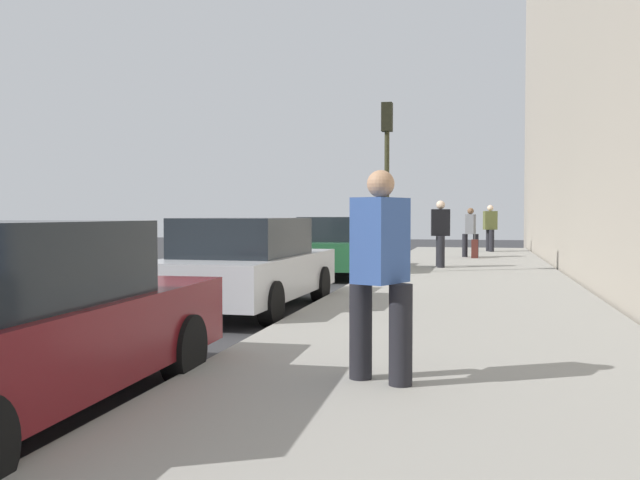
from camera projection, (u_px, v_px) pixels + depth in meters
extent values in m
plane|color=#333335|center=(330.00, 278.00, 17.24)|extent=(56.00, 56.00, 0.00)
cube|color=gray|center=(465.00, 277.00, 16.51)|extent=(28.00, 4.60, 0.15)
cube|color=gold|center=(209.00, 275.00, 17.95)|extent=(28.00, 0.14, 0.01)
cylinder|color=black|center=(22.00, 342.00, 6.73)|extent=(0.64, 0.23, 0.64)
cylinder|color=black|center=(184.00, 349.00, 6.40)|extent=(0.64, 0.23, 0.64)
cube|color=maroon|center=(1.00, 345.00, 5.14)|extent=(4.71, 1.91, 0.64)
cylinder|color=black|center=(233.00, 282.00, 12.82)|extent=(0.65, 0.24, 0.64)
cylinder|color=black|center=(320.00, 284.00, 12.40)|extent=(0.65, 0.24, 0.64)
cylinder|color=black|center=(162.00, 300.00, 10.12)|extent=(0.65, 0.24, 0.64)
cylinder|color=black|center=(271.00, 303.00, 9.70)|extent=(0.65, 0.24, 0.64)
cube|color=#B7BABF|center=(249.00, 275.00, 11.25)|extent=(4.56, 1.93, 0.64)
cube|color=black|center=(244.00, 237.00, 11.01)|extent=(2.39, 1.67, 0.60)
cylinder|color=black|center=(323.00, 259.00, 19.53)|extent=(0.64, 0.23, 0.64)
cylinder|color=black|center=(382.00, 260.00, 19.15)|extent=(0.64, 0.23, 0.64)
cylinder|color=black|center=(295.00, 267.00, 16.64)|extent=(0.64, 0.23, 0.64)
cylinder|color=black|center=(364.00, 268.00, 16.26)|extent=(0.64, 0.23, 0.64)
cube|color=#1E512D|center=(341.00, 253.00, 17.89)|extent=(4.81, 1.84, 0.64)
cube|color=black|center=(340.00, 229.00, 17.63)|extent=(2.51, 1.62, 0.60)
cylinder|color=black|center=(401.00, 335.00, 5.71)|extent=(0.20, 0.20, 0.84)
cylinder|color=black|center=(361.00, 330.00, 5.94)|extent=(0.20, 0.20, 0.84)
cube|color=#335193|center=(381.00, 240.00, 5.80)|extent=(0.56, 0.47, 0.71)
sphere|color=tan|center=(381.00, 184.00, 5.78)|extent=(0.23, 0.23, 0.23)
cylinder|color=black|center=(476.00, 246.00, 23.18)|extent=(0.18, 0.18, 0.78)
cylinder|color=black|center=(465.00, 245.00, 23.32)|extent=(0.18, 0.18, 0.78)
cube|color=slate|center=(470.00, 224.00, 23.23)|extent=(0.49, 0.35, 0.66)
sphere|color=brown|center=(471.00, 211.00, 23.21)|extent=(0.21, 0.21, 0.21)
cylinder|color=black|center=(488.00, 240.00, 27.04)|extent=(0.20, 0.20, 0.85)
cylinder|color=black|center=(492.00, 241.00, 26.64)|extent=(0.20, 0.20, 0.85)
cube|color=brown|center=(490.00, 220.00, 26.81)|extent=(0.43, 0.55, 0.72)
sphere|color=beige|center=(490.00, 208.00, 26.80)|extent=(0.23, 0.23, 0.23)
cylinder|color=black|center=(440.00, 251.00, 18.95)|extent=(0.20, 0.20, 0.85)
cylinder|color=black|center=(441.00, 252.00, 18.56)|extent=(0.20, 0.20, 0.85)
cube|color=black|center=(440.00, 223.00, 18.72)|extent=(0.37, 0.53, 0.72)
sphere|color=beige|center=(441.00, 205.00, 18.71)|extent=(0.23, 0.23, 0.23)
cylinder|color=#2D2D19|center=(387.00, 202.00, 16.97)|extent=(0.12, 0.12, 3.45)
cube|color=black|center=(387.00, 117.00, 16.90)|extent=(0.26, 0.26, 0.70)
sphere|color=red|center=(388.00, 109.00, 17.04)|extent=(0.14, 0.14, 0.14)
sphere|color=orange|center=(388.00, 118.00, 17.05)|extent=(0.14, 0.14, 0.14)
sphere|color=green|center=(388.00, 127.00, 17.05)|extent=(0.14, 0.14, 0.14)
cube|color=#471E19|center=(475.00, 249.00, 22.76)|extent=(0.34, 0.22, 0.61)
cylinder|color=#4C4C4C|center=(475.00, 234.00, 22.74)|extent=(0.03, 0.03, 0.36)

